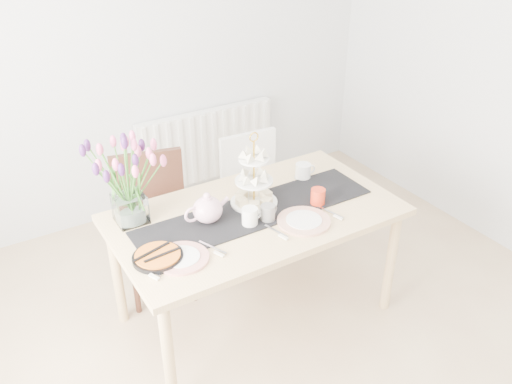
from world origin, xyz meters
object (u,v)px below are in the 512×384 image
chair_brown (153,214)px  chair_white (256,186)px  cake_stand (254,187)px  mug_white (250,217)px  teapot (208,210)px  plate_left (182,258)px  plate_right (304,221)px  radiator (207,145)px  cream_jug (303,171)px  tart_tin (158,257)px  mug_grey (268,213)px  tulip_vase (125,168)px  mug_orange (318,197)px  dining_table (256,223)px

chair_brown → chair_white: size_ratio=1.06×
cake_stand → mug_white: 0.23m
teapot → plate_left: teapot is taller
chair_brown → mug_white: chair_brown is taller
teapot → plate_right: size_ratio=0.89×
radiator → cream_jug: 1.38m
tart_tin → mug_grey: bearing=1.3°
mug_grey → tulip_vase: bearing=134.1°
plate_left → chair_brown: bearing=79.1°
chair_white → tulip_vase: (-1.01, -0.36, 0.57)m
mug_orange → plate_right: mug_orange is taller
teapot → mug_grey: 0.33m
radiator → dining_table: bearing=-106.5°
cake_stand → cream_jug: (0.42, 0.11, -0.07)m
dining_table → mug_white: 0.19m
plate_left → plate_right: 0.71m
mug_grey → mug_white: size_ratio=0.92×
mug_white → plate_left: size_ratio=0.38×
dining_table → chair_white: 0.76m
chair_white → mug_white: bearing=-120.8°
plate_left → tart_tin: bearing=148.9°
chair_white → mug_grey: size_ratio=9.14×
mug_white → mug_orange: 0.44m
radiator → mug_orange: bearing=-93.7°
chair_white → mug_white: 0.92m
tulip_vase → mug_orange: 1.08m
mug_white → plate_right: (0.26, -0.13, -0.04)m
radiator → chair_white: chair_white is taller
cake_stand → cream_jug: bearing=14.5°
chair_brown → plate_left: 0.84m
dining_table → chair_white: size_ratio=1.86×
teapot → plate_right: teapot is taller
cake_stand → teapot: (-0.31, -0.03, -0.03)m
chair_brown → teapot: bearing=-65.6°
dining_table → mug_grey: (0.01, -0.11, 0.12)m
cake_stand → tart_tin: size_ratio=1.57×
cake_stand → tart_tin: (-0.68, -0.20, -0.10)m
teapot → mug_grey: (0.29, -0.15, -0.03)m
mug_grey → chair_white: bearing=48.2°
chair_white → mug_grey: bearing=-114.1°
radiator → teapot: (-0.73, -1.48, 0.38)m
cream_jug → radiator: bearing=101.6°
chair_brown → plate_right: 1.03m
dining_table → mug_orange: size_ratio=16.29×
radiator → chair_white: 0.89m
cake_stand → tart_tin: bearing=-163.4°
chair_brown → tart_tin: size_ratio=3.62×
teapot → chair_white: bearing=40.6°
teapot → plate_left: 0.36m
dining_table → cake_stand: bearing=65.5°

